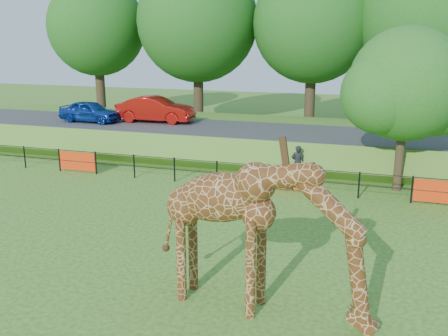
% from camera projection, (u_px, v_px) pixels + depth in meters
% --- Properties ---
extents(ground, '(90.00, 90.00, 0.00)m').
position_uv_depth(ground, '(131.00, 261.00, 14.47)').
color(ground, '#2D5E17').
rests_on(ground, ground).
extents(giraffe, '(5.37, 1.66, 3.78)m').
position_uv_depth(giraffe, '(263.00, 237.00, 11.38)').
color(giraffe, '#592E12').
rests_on(giraffe, ground).
extents(perimeter_fence, '(28.07, 0.10, 1.10)m').
position_uv_depth(perimeter_fence, '(217.00, 173.00, 21.71)').
color(perimeter_fence, black).
rests_on(perimeter_fence, ground).
extents(embankment, '(40.00, 9.00, 1.30)m').
position_uv_depth(embankment, '(258.00, 138.00, 28.60)').
color(embankment, '#2D5E17').
rests_on(embankment, ground).
extents(road, '(40.00, 5.00, 0.12)m').
position_uv_depth(road, '(251.00, 131.00, 27.03)').
color(road, '#323235').
rests_on(road, embankment).
extents(car_blue, '(3.72, 1.62, 1.25)m').
position_uv_depth(car_blue, '(90.00, 111.00, 29.25)').
color(car_blue, '#143CA7').
rests_on(car_blue, road).
extents(car_red, '(4.61, 1.81, 1.49)m').
position_uv_depth(car_red, '(155.00, 109.00, 29.22)').
color(car_red, '#A9110C').
rests_on(car_red, road).
extents(visitor, '(0.61, 0.42, 1.59)m').
position_uv_depth(visitor, '(298.00, 163.00, 22.47)').
color(visitor, black).
rests_on(visitor, ground).
extents(tree_east, '(5.40, 4.71, 6.76)m').
position_uv_depth(tree_east, '(408.00, 89.00, 20.05)').
color(tree_east, '#322516').
rests_on(tree_east, ground).
extents(bg_tree_line, '(37.30, 8.80, 11.82)m').
position_uv_depth(bg_tree_line, '(311.00, 22.00, 32.36)').
color(bg_tree_line, '#322516').
rests_on(bg_tree_line, ground).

